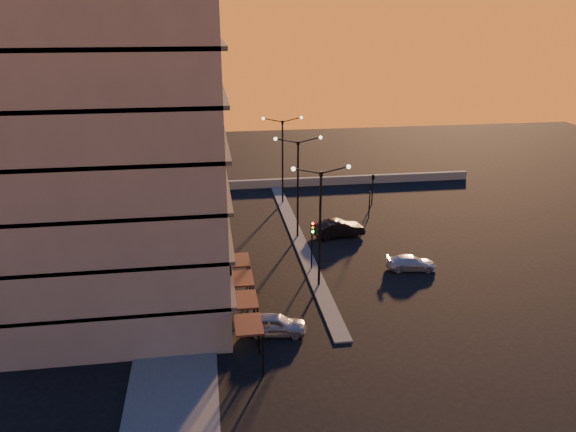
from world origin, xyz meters
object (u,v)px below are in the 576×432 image
at_px(car_hatchback, 275,324).
at_px(car_sedan, 339,228).
at_px(car_wagon, 411,263).
at_px(streetlamp_mid, 298,179).
at_px(traffic_light_main, 312,237).

relative_size(car_hatchback, car_sedan, 0.85).
distance_m(car_sedan, car_wagon, 8.91).
bearing_deg(car_sedan, streetlamp_mid, 76.28).
bearing_deg(car_wagon, traffic_light_main, 89.93).
distance_m(traffic_light_main, car_sedan, 8.05).
bearing_deg(traffic_light_main, car_wagon, -7.76).
bearing_deg(traffic_light_main, streetlamp_mid, 90.00).
relative_size(streetlamp_mid, traffic_light_main, 2.24).
distance_m(streetlamp_mid, car_sedan, 6.15).
height_order(streetlamp_mid, car_sedan, streetlamp_mid).
relative_size(traffic_light_main, car_hatchback, 1.05).
bearing_deg(car_hatchback, car_wagon, -47.17).
xyz_separation_m(traffic_light_main, car_sedan, (3.82, 6.77, -2.10)).
relative_size(car_hatchback, car_wagon, 1.01).
relative_size(streetlamp_mid, car_hatchback, 2.35).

